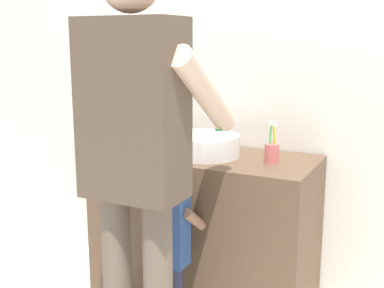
% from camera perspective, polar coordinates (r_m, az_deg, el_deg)
% --- Properties ---
extents(back_wall, '(4.40, 0.08, 2.70)m').
position_cam_1_polar(back_wall, '(2.81, 4.36, 10.53)').
color(back_wall, silver).
rests_on(back_wall, ground).
extents(vanity_cabinet, '(1.15, 0.54, 0.83)m').
position_cam_1_polar(vanity_cabinet, '(2.71, 1.44, -9.78)').
color(vanity_cabinet, brown).
rests_on(vanity_cabinet, ground).
extents(sink_basin, '(0.38, 0.38, 0.11)m').
position_cam_1_polar(sink_basin, '(2.56, 1.30, -0.09)').
color(sink_basin, white).
rests_on(sink_basin, vanity_cabinet).
extents(faucet, '(0.18, 0.14, 0.18)m').
position_cam_1_polar(faucet, '(2.76, 3.34, 1.30)').
color(faucet, '#B7BABF').
rests_on(faucet, vanity_cabinet).
extents(toothbrush_cup, '(0.07, 0.07, 0.21)m').
position_cam_1_polar(toothbrush_cup, '(2.43, 9.18, -0.93)').
color(toothbrush_cup, '#D86666').
rests_on(toothbrush_cup, vanity_cabinet).
extents(soap_bottle, '(0.06, 0.06, 0.16)m').
position_cam_1_polar(soap_bottle, '(2.72, -5.68, 0.83)').
color(soap_bottle, '#B27FC6').
rests_on(soap_bottle, vanity_cabinet).
extents(child_toddler, '(0.26, 0.26, 0.85)m').
position_cam_1_polar(child_toddler, '(2.35, -2.80, -10.90)').
color(child_toddler, '#2D334C').
rests_on(child_toddler, ground).
extents(adult_parent, '(0.54, 0.57, 1.74)m').
position_cam_1_polar(adult_parent, '(1.96, -6.46, 0.85)').
color(adult_parent, '#6B5B4C').
rests_on(adult_parent, ground).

